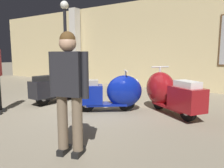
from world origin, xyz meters
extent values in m
plane|color=gray|center=(0.00, 0.00, 0.00)|extent=(60.00, 60.00, 0.00)
cube|color=#CCB784|center=(0.00, 4.16, 1.67)|extent=(18.00, 0.20, 3.35)
cube|color=beige|center=(-3.57, 3.81, 1.67)|extent=(0.36, 0.36, 3.35)
cylinder|color=black|center=(-1.06, 0.79, 0.20)|extent=(0.10, 0.40, 0.39)
cylinder|color=silver|center=(-1.06, 0.79, 0.20)|extent=(0.10, 0.18, 0.18)
cylinder|color=black|center=(-1.11, -0.14, 0.20)|extent=(0.10, 0.40, 0.39)
cylinder|color=silver|center=(-1.11, -0.14, 0.20)|extent=(0.10, 0.18, 0.18)
cube|color=black|center=(-1.08, 0.33, 0.18)|extent=(0.41, 0.96, 0.05)
ellipsoid|color=black|center=(-1.06, 0.75, 0.48)|extent=(0.56, 0.86, 0.75)
cube|color=black|center=(-1.11, -0.10, 0.41)|extent=(0.43, 0.69, 0.43)
cube|color=black|center=(-1.11, -0.10, 0.69)|extent=(0.30, 0.49, 0.12)
sphere|color=silver|center=(-1.05, 1.02, 0.69)|extent=(0.15, 0.15, 0.15)
cylinder|color=silver|center=(-1.06, 0.78, 0.82)|extent=(0.04, 0.04, 0.28)
cylinder|color=silver|center=(-1.06, 0.78, 0.96)|extent=(0.44, 0.06, 0.03)
cube|color=silver|center=(-1.31, 0.76, 0.43)|extent=(0.05, 0.66, 0.02)
cylinder|color=black|center=(0.94, 0.51, 0.19)|extent=(0.35, 0.29, 0.38)
cylinder|color=silver|center=(0.94, 0.51, 0.19)|extent=(0.19, 0.18, 0.17)
cylinder|color=black|center=(0.22, -0.04, 0.19)|extent=(0.35, 0.29, 0.38)
cylinder|color=silver|center=(0.22, -0.04, 0.19)|extent=(0.19, 0.18, 0.17)
cube|color=navy|center=(0.58, 0.24, 0.17)|extent=(0.93, 0.82, 0.05)
ellipsoid|color=navy|center=(0.90, 0.48, 0.46)|extent=(0.93, 0.88, 0.72)
cube|color=navy|center=(0.25, -0.01, 0.40)|extent=(0.74, 0.69, 0.42)
cube|color=gray|center=(0.25, -0.01, 0.67)|extent=(0.52, 0.49, 0.11)
sphere|color=silver|center=(1.12, 0.64, 0.66)|extent=(0.14, 0.14, 0.14)
cylinder|color=silver|center=(0.93, 0.50, 0.79)|extent=(0.04, 0.04, 0.27)
cylinder|color=silver|center=(0.93, 0.50, 0.93)|extent=(0.28, 0.35, 0.03)
cube|color=silver|center=(0.76, 0.67, 0.41)|extent=(0.52, 0.39, 0.02)
cylinder|color=black|center=(1.51, 1.07, 0.21)|extent=(0.38, 0.31, 0.41)
cylinder|color=silver|center=(1.51, 1.07, 0.21)|extent=(0.21, 0.19, 0.18)
cylinder|color=black|center=(2.30, 0.50, 0.21)|extent=(0.38, 0.31, 0.41)
cylinder|color=silver|center=(2.30, 0.50, 0.21)|extent=(0.21, 0.19, 0.18)
cube|color=maroon|center=(1.90, 0.79, 0.18)|extent=(1.01, 0.87, 0.05)
ellipsoid|color=maroon|center=(1.55, 1.04, 0.50)|extent=(1.01, 0.94, 0.78)
cube|color=maroon|center=(2.27, 0.53, 0.43)|extent=(0.81, 0.74, 0.45)
cube|color=silver|center=(2.27, 0.53, 0.72)|extent=(0.57, 0.52, 0.12)
sphere|color=silver|center=(1.31, 1.21, 0.71)|extent=(0.15, 0.15, 0.15)
cylinder|color=silver|center=(1.52, 1.06, 0.86)|extent=(0.05, 0.05, 0.29)
cylinder|color=silver|center=(1.52, 1.06, 1.00)|extent=(0.29, 0.39, 0.03)
cylinder|color=black|center=(-2.25, 1.86, 0.09)|extent=(0.28, 0.28, 0.18)
cylinder|color=black|center=(-2.25, 1.86, 1.51)|extent=(0.11, 0.11, 2.66)
torus|color=black|center=(-2.25, 1.86, 1.64)|extent=(0.19, 0.19, 0.04)
sphere|color=white|center=(-2.25, 1.86, 2.97)|extent=(0.29, 0.29, 0.29)
cube|color=black|center=(1.46, -1.70, 0.04)|extent=(0.16, 0.26, 0.08)
cylinder|color=#72604C|center=(1.46, -1.72, 0.46)|extent=(0.13, 0.13, 0.77)
cube|color=black|center=(1.26, -1.76, 0.04)|extent=(0.16, 0.26, 0.08)
cylinder|color=#72604C|center=(1.26, -1.78, 0.46)|extent=(0.13, 0.13, 0.77)
cube|color=#232328|center=(1.36, -1.75, 1.05)|extent=(0.40, 0.28, 0.55)
cylinder|color=#232328|center=(1.58, -1.69, 1.04)|extent=(0.08, 0.08, 0.57)
cylinder|color=#232328|center=(1.15, -1.81, 1.04)|extent=(0.08, 0.08, 0.57)
sphere|color=tan|center=(1.36, -1.75, 1.42)|extent=(0.21, 0.21, 0.21)
sphere|color=brown|center=(1.36, -1.75, 1.47)|extent=(0.19, 0.19, 0.19)
cube|color=black|center=(-1.42, -1.10, 0.04)|extent=(0.27, 0.24, 0.08)
camera|label=1|loc=(3.21, -3.65, 1.28)|focal=33.95mm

